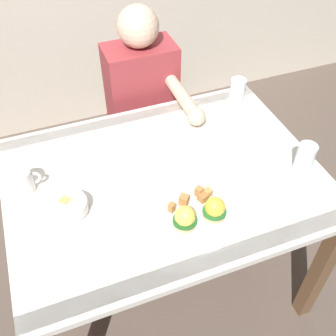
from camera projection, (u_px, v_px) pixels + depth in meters
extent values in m
plane|color=brown|center=(165.00, 276.00, 2.06)|extent=(6.00, 6.00, 0.00)
cube|color=white|center=(165.00, 179.00, 1.54)|extent=(1.20, 0.90, 0.03)
cube|color=#B23838|center=(208.00, 261.00, 1.27)|extent=(1.20, 0.06, 0.00)
cube|color=#B23838|center=(134.00, 117.00, 1.80)|extent=(1.20, 0.06, 0.00)
cube|color=brown|center=(320.00, 270.00, 1.68)|extent=(0.06, 0.06, 0.71)
cube|color=brown|center=(30.00, 205.00, 1.93)|extent=(0.06, 0.06, 0.71)
cube|color=brown|center=(233.00, 150.00, 2.21)|extent=(0.06, 0.06, 0.71)
cylinder|color=white|center=(198.00, 218.00, 1.38)|extent=(0.27, 0.27, 0.01)
cylinder|color=tan|center=(185.00, 222.00, 1.35)|extent=(0.08, 0.08, 0.02)
cylinder|color=#236028|center=(185.00, 220.00, 1.34)|extent=(0.08, 0.08, 0.01)
sphere|color=#F7DB56|center=(185.00, 216.00, 1.32)|extent=(0.07, 0.07, 0.07)
cylinder|color=tan|center=(214.00, 213.00, 1.38)|extent=(0.08, 0.08, 0.02)
cylinder|color=#286B2D|center=(214.00, 211.00, 1.37)|extent=(0.08, 0.08, 0.01)
sphere|color=yellow|center=(215.00, 207.00, 1.35)|extent=(0.07, 0.07, 0.07)
cube|color=tan|center=(208.00, 192.00, 1.44)|extent=(0.03, 0.03, 0.03)
cube|color=#B77A42|center=(184.00, 200.00, 1.40)|extent=(0.04, 0.04, 0.04)
cube|color=#B77A42|center=(199.00, 192.00, 1.43)|extent=(0.03, 0.03, 0.04)
cube|color=#B77A42|center=(172.00, 208.00, 1.38)|extent=(0.03, 0.03, 0.04)
cube|color=#AD7038|center=(203.00, 197.00, 1.42)|extent=(0.04, 0.04, 0.03)
cylinder|color=white|center=(72.00, 211.00, 1.41)|extent=(0.10, 0.10, 0.01)
cylinder|color=white|center=(71.00, 206.00, 1.39)|extent=(0.12, 0.12, 0.04)
cube|color=#F4DB66|center=(74.00, 212.00, 1.37)|extent=(0.03, 0.03, 0.02)
cube|color=#EA6B70|center=(76.00, 209.00, 1.37)|extent=(0.04, 0.04, 0.03)
cube|color=#F4A85B|center=(65.00, 202.00, 1.38)|extent=(0.04, 0.04, 0.03)
cube|color=#B7E093|center=(71.00, 203.00, 1.38)|extent=(0.03, 0.03, 0.03)
cube|color=#F4DB66|center=(71.00, 207.00, 1.39)|extent=(0.04, 0.04, 0.03)
cube|color=#F4DB66|center=(69.00, 211.00, 1.37)|extent=(0.03, 0.03, 0.03)
cube|color=#F4A85B|center=(71.00, 206.00, 1.39)|extent=(0.04, 0.04, 0.03)
cylinder|color=white|center=(22.00, 181.00, 1.45)|extent=(0.08, 0.08, 0.09)
cylinder|color=black|center=(19.00, 173.00, 1.42)|extent=(0.07, 0.07, 0.01)
torus|color=white|center=(34.00, 178.00, 1.46)|extent=(0.06, 0.02, 0.06)
cube|color=silver|center=(221.00, 141.00, 1.68)|extent=(0.06, 0.11, 0.00)
cube|color=silver|center=(220.00, 129.00, 1.73)|extent=(0.04, 0.04, 0.00)
cylinder|color=silver|center=(305.00, 158.00, 1.51)|extent=(0.07, 0.07, 0.12)
cylinder|color=silver|center=(304.00, 161.00, 1.53)|extent=(0.06, 0.06, 0.09)
cylinder|color=silver|center=(237.00, 91.00, 1.83)|extent=(0.07, 0.07, 0.12)
cylinder|color=silver|center=(237.00, 96.00, 1.85)|extent=(0.07, 0.07, 0.07)
cylinder|color=#33333D|center=(136.00, 175.00, 2.25)|extent=(0.11, 0.11, 0.45)
cylinder|color=#33333D|center=(166.00, 167.00, 2.30)|extent=(0.11, 0.11, 0.45)
cube|color=#993338|center=(142.00, 92.00, 2.01)|extent=(0.34, 0.20, 0.50)
sphere|color=beige|center=(138.00, 26.00, 1.76)|extent=(0.19, 0.19, 0.19)
cylinder|color=beige|center=(183.00, 97.00, 1.80)|extent=(0.06, 0.30, 0.06)
sphere|color=beige|center=(196.00, 116.00, 1.70)|extent=(0.08, 0.08, 0.08)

